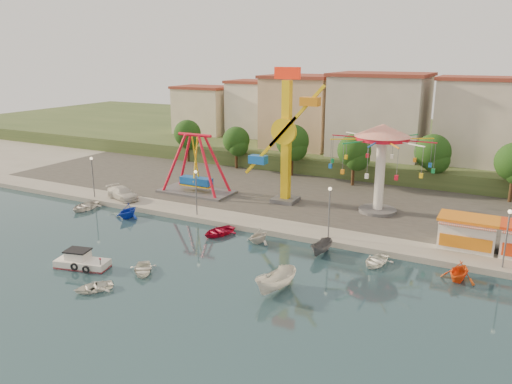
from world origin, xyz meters
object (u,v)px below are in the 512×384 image
Objects in this scene: rowboat_a at (143,269)px; van at (123,193)px; kamikaze_tower at (288,140)px; skiff at (276,282)px; cabin_motorboat at (81,262)px; wave_swinger at (382,148)px; pirate_ship_ride at (196,165)px.

van reaches higher than rowboat_a.
rowboat_a is at bearing -97.77° from kamikaze_tower.
cabin_motorboat is at bearing -154.13° from skiff.
van reaches higher than skiff.
kamikaze_tower is 24.43m from skiff.
kamikaze_tower reaches higher than cabin_motorboat.
kamikaze_tower is at bearing 56.86° from cabin_motorboat.
pirate_ship_ride is at bearing -173.29° from wave_swinger.
pirate_ship_ride is 24.60m from rowboat_a.
kamikaze_tower is 3.57× the size of skiff.
van is (-19.38, -8.26, -7.11)m from kamikaze_tower.
skiff is at bearing -68.03° from kamikaze_tower.
cabin_motorboat is 1.10× the size of skiff.
kamikaze_tower is 3.23× the size of cabin_motorboat.
rowboat_a is at bearing -67.10° from pirate_ship_ride.
wave_swinger is 24.20m from skiff.
pirate_ship_ride reaches higher than van.
cabin_motorboat is at bearing -130.25° from van.
pirate_ship_ride is 24.50m from cabin_motorboat.
cabin_motorboat is at bearing -109.55° from kamikaze_tower.
pirate_ship_ride is 3.04× the size of rowboat_a.
cabin_motorboat is at bearing -81.18° from pirate_ship_ride.
cabin_motorboat is 18.05m from skiff.
wave_swinger reaches higher than van.
kamikaze_tower is at bearing 125.92° from skiff.
pirate_ship_ride is at bearing -173.85° from kamikaze_tower.
skiff is at bearing -26.77° from rowboat_a.
pirate_ship_ride is 0.86× the size of wave_swinger.
wave_swinger is 2.51× the size of skiff.
rowboat_a is at bearing -155.70° from skiff.
kamikaze_tower reaches higher than pirate_ship_ride.
skiff reaches higher than rowboat_a.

